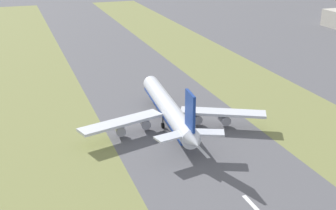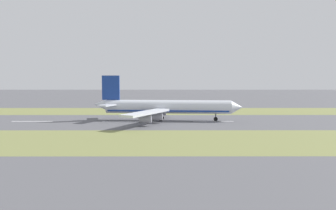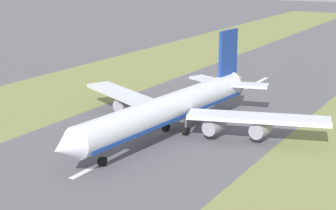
{
  "view_description": "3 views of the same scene",
  "coord_description": "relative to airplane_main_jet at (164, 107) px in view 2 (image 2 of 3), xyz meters",
  "views": [
    {
      "loc": [
        -52.24,
        -140.71,
        63.71
      ],
      "look_at": [
        -2.89,
        2.07,
        7.0
      ],
      "focal_mm": 50.0,
      "sensor_mm": 36.0,
      "label": 1
    },
    {
      "loc": [
        143.19,
        1.71,
        18.94
      ],
      "look_at": [
        -2.89,
        2.07,
        7.0
      ],
      "focal_mm": 35.0,
      "sensor_mm": 36.0,
      "label": 2
    },
    {
      "loc": [
        -59.54,
        101.39,
        36.94
      ],
      "look_at": [
        -2.89,
        2.07,
        7.0
      ],
      "focal_mm": 60.0,
      "sensor_mm": 36.0,
      "label": 3
    }
  ],
  "objects": [
    {
      "name": "ground_plane",
      "position": [
        3.05,
        -0.17,
        -6.02
      ],
      "size": [
        800.0,
        800.0,
        0.0
      ],
      "primitive_type": "plane",
      "color": "#56565B"
    },
    {
      "name": "centreline_dash_far",
      "position": [
        3.05,
        21.9,
        -6.01
      ],
      "size": [
        1.2,
        18.0,
        0.01
      ],
      "primitive_type": "cube",
      "color": "silver",
      "rests_on": "ground"
    },
    {
      "name": "grass_median_east",
      "position": [
        48.05,
        -0.17,
        -6.02
      ],
      "size": [
        40.0,
        600.0,
        0.01
      ],
      "primitive_type": "cube",
      "color": "olive",
      "rests_on": "ground"
    },
    {
      "name": "centreline_dash_mid",
      "position": [
        3.05,
        -18.1,
        -6.01
      ],
      "size": [
        1.2,
        18.0,
        0.01
      ],
      "primitive_type": "cube",
      "color": "silver",
      "rests_on": "ground"
    },
    {
      "name": "grass_median_west",
      "position": [
        -41.95,
        -0.17,
        -6.02
      ],
      "size": [
        40.0,
        600.0,
        0.01
      ],
      "primitive_type": "cube",
      "color": "olive",
      "rests_on": "ground"
    },
    {
      "name": "airplane_main_jet",
      "position": [
        0.0,
        0.0,
        0.0
      ],
      "size": [
        63.91,
        67.22,
        20.2
      ],
      "color": "silver",
      "rests_on": "ground"
    },
    {
      "name": "centreline_dash_near",
      "position": [
        3.05,
        -58.1,
        -6.01
      ],
      "size": [
        1.2,
        18.0,
        0.01
      ],
      "primitive_type": "cube",
      "color": "silver",
      "rests_on": "ground"
    }
  ]
}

